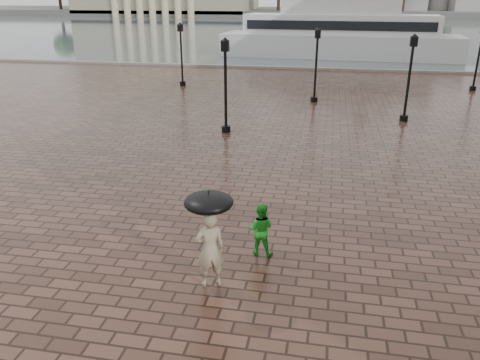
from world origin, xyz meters
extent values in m
plane|color=#362118|center=(0.00, 0.00, 0.00)|extent=(300.00, 300.00, 0.00)
plane|color=#414D4F|center=(0.00, 92.00, 0.00)|extent=(240.00, 240.00, 0.00)
cube|color=slate|center=(0.00, 32.00, 0.00)|extent=(80.00, 0.60, 0.30)
cube|color=#4C4C47|center=(0.00, 160.00, 1.00)|extent=(300.00, 60.00, 2.00)
cylinder|color=#2D2119|center=(-90.00, 138.00, 4.00)|extent=(1.00, 1.00, 8.00)
cylinder|color=#2D2119|center=(-54.00, 138.00, 4.00)|extent=(1.00, 1.00, 8.00)
cylinder|color=#2D2119|center=(-18.00, 138.00, 4.00)|extent=(1.00, 1.00, 8.00)
cylinder|color=#2D2119|center=(18.00, 138.00, 4.00)|extent=(1.00, 1.00, 8.00)
cylinder|color=black|center=(-6.00, 10.00, 0.15)|extent=(0.44, 0.44, 0.30)
cylinder|color=black|center=(-6.00, 10.00, 2.00)|extent=(0.14, 0.14, 4.00)
cube|color=black|center=(-6.00, 10.00, 4.15)|extent=(0.35, 0.35, 0.50)
sphere|color=beige|center=(-6.00, 10.00, 4.15)|extent=(0.28, 0.28, 0.28)
cylinder|color=black|center=(3.00, 14.00, 0.15)|extent=(0.44, 0.44, 0.30)
cylinder|color=black|center=(3.00, 14.00, 2.00)|extent=(0.14, 0.14, 4.00)
cube|color=black|center=(3.00, 14.00, 4.15)|extent=(0.35, 0.35, 0.50)
sphere|color=beige|center=(3.00, 14.00, 4.15)|extent=(0.28, 0.28, 0.28)
cylinder|color=black|center=(-12.00, 22.00, 0.15)|extent=(0.44, 0.44, 0.30)
cylinder|color=black|center=(-12.00, 22.00, 2.00)|extent=(0.14, 0.14, 4.00)
cube|color=black|center=(-12.00, 22.00, 4.15)|extent=(0.35, 0.35, 0.50)
sphere|color=beige|center=(-12.00, 22.00, 4.15)|extent=(0.28, 0.28, 0.28)
cylinder|color=black|center=(9.00, 24.00, 0.15)|extent=(0.44, 0.44, 0.30)
cylinder|color=black|center=(9.00, 24.00, 2.00)|extent=(0.14, 0.14, 4.00)
cylinder|color=black|center=(-2.00, 18.00, 0.15)|extent=(0.44, 0.44, 0.30)
cylinder|color=black|center=(-2.00, 18.00, 2.00)|extent=(0.14, 0.14, 4.00)
cube|color=black|center=(-2.00, 18.00, 4.15)|extent=(0.35, 0.35, 0.50)
sphere|color=beige|center=(-2.00, 18.00, 4.15)|extent=(0.28, 0.28, 0.28)
imported|color=gray|center=(-3.50, -2.99, 0.94)|extent=(0.81, 0.69, 1.88)
imported|color=green|center=(-2.57, -1.36, 0.71)|extent=(0.72, 0.57, 1.43)
cube|color=#BEBEBE|center=(-0.49, 41.90, 1.21)|extent=(25.63, 7.87, 2.43)
cube|color=silver|center=(-0.49, 41.90, 3.44)|extent=(20.54, 6.70, 2.02)
cube|color=silver|center=(-0.49, 41.90, 5.25)|extent=(12.43, 5.51, 1.62)
cube|color=black|center=(-0.68, 39.23, 3.44)|extent=(19.16, 1.48, 0.91)
cube|color=black|center=(-0.29, 44.57, 3.44)|extent=(19.16, 1.48, 0.91)
cylinder|color=black|center=(-3.50, -2.99, 1.60)|extent=(0.02, 0.02, 0.95)
ellipsoid|color=black|center=(-3.50, -2.99, 2.12)|extent=(1.10, 1.10, 0.39)
camera|label=1|loc=(-1.07, -12.03, 6.35)|focal=35.00mm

